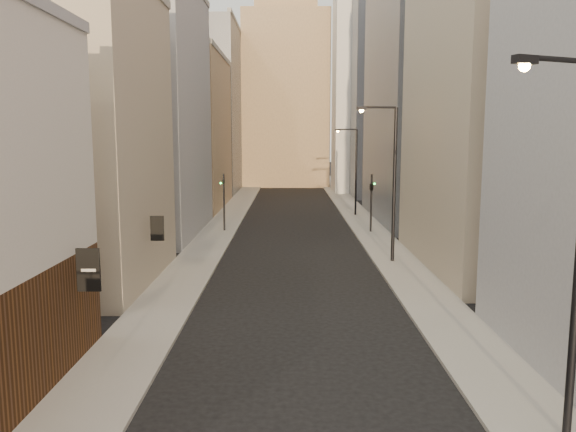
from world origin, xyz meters
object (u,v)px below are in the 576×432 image
(streetlamp_mid, at_px, (391,175))
(white_tower, at_px, (362,63))
(streetlamp_far, at_px, (354,167))
(traffic_light_right, at_px, (371,189))
(streetlamp_near, at_px, (574,233))
(clock_tower, at_px, (286,80))
(traffic_light_left, at_px, (224,191))

(streetlamp_mid, bearing_deg, white_tower, 79.42)
(streetlamp_far, xyz_separation_m, traffic_light_right, (0.30, -10.37, -1.34))
(streetlamp_near, bearing_deg, clock_tower, 72.40)
(white_tower, bearing_deg, traffic_light_left, -114.50)
(clock_tower, bearing_deg, traffic_light_right, -81.49)
(clock_tower, height_order, white_tower, clock_tower)
(streetlamp_far, distance_m, traffic_light_right, 10.46)
(white_tower, bearing_deg, streetlamp_mid, -94.90)
(traffic_light_left, xyz_separation_m, traffic_light_right, (12.47, -0.59, 0.20))
(traffic_light_left, relative_size, traffic_light_right, 1.00)
(streetlamp_near, bearing_deg, streetlamp_far, 67.81)
(streetlamp_far, bearing_deg, traffic_light_left, -149.27)
(clock_tower, bearing_deg, streetlamp_far, -79.72)
(white_tower, bearing_deg, traffic_light_right, -95.68)
(streetlamp_mid, height_order, traffic_light_left, streetlamp_mid)
(white_tower, relative_size, streetlamp_mid, 4.16)
(clock_tower, xyz_separation_m, traffic_light_left, (-5.02, -49.15, -14.09))
(clock_tower, xyz_separation_m, streetlamp_far, (7.14, -39.38, -12.55))
(streetlamp_mid, bearing_deg, traffic_light_left, 129.37)
(traffic_light_left, bearing_deg, clock_tower, -80.27)
(streetlamp_far, bearing_deg, clock_tower, 92.23)
(white_tower, relative_size, streetlamp_near, 4.17)
(clock_tower, height_order, traffic_light_right, clock_tower)
(traffic_light_left, bearing_deg, streetlamp_near, 126.31)
(streetlamp_near, distance_m, streetlamp_far, 43.35)
(traffic_light_right, bearing_deg, traffic_light_left, 9.81)
(traffic_light_right, bearing_deg, white_tower, -83.14)
(streetlamp_far, bearing_deg, white_tower, 73.31)
(clock_tower, relative_size, streetlamp_near, 4.51)
(streetlamp_near, xyz_separation_m, streetlamp_mid, (-0.73, 21.61, 0.01))
(clock_tower, height_order, streetlamp_near, clock_tower)
(white_tower, bearing_deg, streetlamp_far, -98.64)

